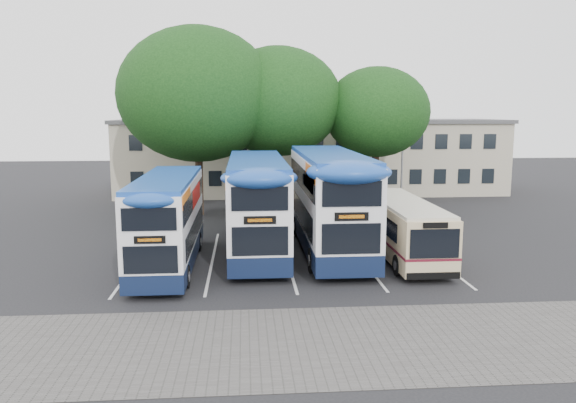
# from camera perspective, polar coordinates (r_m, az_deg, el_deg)

# --- Properties ---
(ground) EXTENTS (120.00, 120.00, 0.00)m
(ground) POSITION_cam_1_polar(r_m,az_deg,el_deg) (22.69, 10.43, -8.69)
(ground) COLOR black
(ground) RESTS_ON ground
(paving_strip) EXTENTS (40.00, 6.00, 0.01)m
(paving_strip) POSITION_cam_1_polar(r_m,az_deg,el_deg) (17.68, 8.23, -13.88)
(paving_strip) COLOR #595654
(paving_strip) RESTS_ON ground
(bay_lines) EXTENTS (14.12, 11.00, 0.01)m
(bay_lines) POSITION_cam_1_polar(r_m,az_deg,el_deg) (26.83, -0.14, -5.72)
(bay_lines) COLOR silver
(bay_lines) RESTS_ON ground
(depot_building) EXTENTS (32.40, 8.40, 6.20)m
(depot_building) POSITION_cam_1_polar(r_m,az_deg,el_deg) (48.33, 2.35, 4.71)
(depot_building) COLOR #BAAD95
(depot_building) RESTS_ON ground
(lamp_post) EXTENTS (0.25, 1.05, 9.06)m
(lamp_post) POSITION_cam_1_polar(r_m,az_deg,el_deg) (42.51, 11.61, 6.53)
(lamp_post) COLOR gray
(lamp_post) RESTS_ON ground
(tree_left) EXTENTS (10.31, 10.31, 12.35)m
(tree_left) POSITION_cam_1_polar(r_m,az_deg,el_deg) (37.64, -9.21, 10.67)
(tree_left) COLOR black
(tree_left) RESTS_ON ground
(tree_mid) EXTENTS (8.68, 8.68, 11.24)m
(tree_mid) POSITION_cam_1_polar(r_m,az_deg,el_deg) (38.58, -1.03, 10.10)
(tree_mid) COLOR black
(tree_mid) RESTS_ON ground
(tree_right) EXTENTS (7.24, 7.24, 9.92)m
(tree_right) POSITION_cam_1_polar(r_m,az_deg,el_deg) (39.35, 8.99, 8.95)
(tree_right) COLOR black
(tree_right) RESTS_ON ground
(bus_dd_left) EXTENTS (2.37, 9.77, 4.07)m
(bus_dd_left) POSITION_cam_1_polar(r_m,az_deg,el_deg) (25.45, -12.07, -1.58)
(bus_dd_left) COLOR #0F1A37
(bus_dd_left) RESTS_ON ground
(bus_dd_mid) EXTENTS (2.70, 11.14, 4.64)m
(bus_dd_mid) POSITION_cam_1_polar(r_m,az_deg,el_deg) (27.49, -3.19, 0.07)
(bus_dd_mid) COLOR #0F1A37
(bus_dd_mid) RESTS_ON ground
(bus_dd_right) EXTENTS (2.85, 11.75, 4.90)m
(bus_dd_right) POSITION_cam_1_polar(r_m,az_deg,el_deg) (27.78, 4.18, 0.44)
(bus_dd_right) COLOR #0F1A37
(bus_dd_right) RESTS_ON ground
(bus_single) EXTENTS (2.32, 9.13, 2.72)m
(bus_single) POSITION_cam_1_polar(r_m,az_deg,el_deg) (27.30, 11.51, -2.34)
(bus_single) COLOR #D3BA8C
(bus_single) RESTS_ON ground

